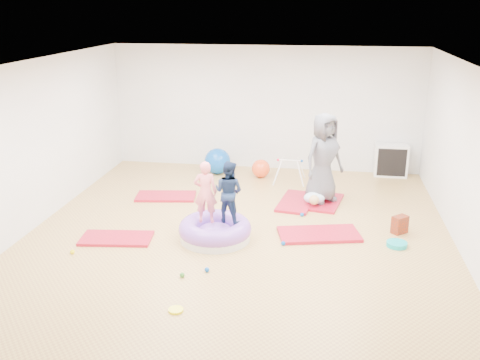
# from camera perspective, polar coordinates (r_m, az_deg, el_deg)

# --- Properties ---
(room) EXTENTS (7.01, 8.01, 2.81)m
(room) POSITION_cam_1_polar(r_m,az_deg,el_deg) (8.38, -0.32, 2.61)
(room) COLOR tan
(room) RESTS_ON ground
(gym_mat_front_left) EXTENTS (1.20, 0.70, 0.05)m
(gym_mat_front_left) POSITION_cam_1_polar(r_m,az_deg,el_deg) (9.00, -13.04, -6.08)
(gym_mat_front_left) COLOR red
(gym_mat_front_left) RESTS_ON ground
(gym_mat_mid_left) EXTENTS (1.23, 0.74, 0.05)m
(gym_mat_mid_left) POSITION_cam_1_polar(r_m,az_deg,el_deg) (10.72, -7.91, -1.73)
(gym_mat_mid_left) COLOR red
(gym_mat_mid_left) RESTS_ON ground
(gym_mat_center_back) EXTENTS (0.77, 1.28, 0.05)m
(gym_mat_center_back) POSITION_cam_1_polar(r_m,az_deg,el_deg) (10.39, 6.05, -2.33)
(gym_mat_center_back) COLOR red
(gym_mat_center_back) RESTS_ON ground
(gym_mat_right) EXTENTS (1.44, 0.95, 0.06)m
(gym_mat_right) POSITION_cam_1_polar(r_m,az_deg,el_deg) (9.01, 8.42, -5.74)
(gym_mat_right) COLOR red
(gym_mat_right) RESTS_ON ground
(gym_mat_rear_right) EXTENTS (0.73, 1.16, 0.04)m
(gym_mat_rear_right) POSITION_cam_1_polar(r_m,az_deg,el_deg) (10.45, 9.10, -2.35)
(gym_mat_rear_right) COLOR red
(gym_mat_rear_right) RESTS_ON ground
(inflatable_cushion) EXTENTS (1.19, 1.19, 0.37)m
(inflatable_cushion) POSITION_cam_1_polar(r_m,az_deg,el_deg) (8.76, -2.68, -5.43)
(inflatable_cushion) COLOR silver
(inflatable_cushion) RESTS_ON ground
(child_pink) EXTENTS (0.40, 0.28, 1.03)m
(child_pink) POSITION_cam_1_polar(r_m,az_deg,el_deg) (8.53, -3.71, -0.98)
(child_pink) COLOR #FC7882
(child_pink) RESTS_ON inflatable_cushion
(child_navy) EXTENTS (0.59, 0.53, 1.02)m
(child_navy) POSITION_cam_1_polar(r_m,az_deg,el_deg) (8.53, -1.22, -0.95)
(child_navy) COLOR #16274B
(child_navy) RESTS_ON inflatable_cushion
(adult_caregiver) EXTENTS (0.99, 0.96, 1.71)m
(adult_caregiver) POSITION_cam_1_polar(r_m,az_deg,el_deg) (10.22, 8.90, 2.37)
(adult_caregiver) COLOR #54565F
(adult_caregiver) RESTS_ON gym_mat_rear_right
(infant) EXTENTS (0.40, 0.40, 0.23)m
(infant) POSITION_cam_1_polar(r_m,az_deg,el_deg) (10.20, 7.92, -1.96)
(infant) COLOR #C5E6FF
(infant) RESTS_ON gym_mat_rear_right
(ball_pit_balls) EXTENTS (5.04, 3.25, 0.07)m
(ball_pit_balls) POSITION_cam_1_polar(r_m,az_deg,el_deg) (8.70, 1.36, -6.38)
(ball_pit_balls) COLOR #0A4EB5
(ball_pit_balls) RESTS_ON ground
(exercise_ball_blue) EXTENTS (0.58, 0.58, 0.58)m
(exercise_ball_blue) POSITION_cam_1_polar(r_m,az_deg,el_deg) (12.04, -2.42, 2.02)
(exercise_ball_blue) COLOR #0A4EB5
(exercise_ball_blue) RESTS_ON ground
(exercise_ball_orange) EXTENTS (0.40, 0.40, 0.40)m
(exercise_ball_orange) POSITION_cam_1_polar(r_m,az_deg,el_deg) (11.81, 2.24, 1.24)
(exercise_ball_orange) COLOR #FF5124
(exercise_ball_orange) RESTS_ON ground
(infant_play_gym) EXTENTS (0.67, 0.64, 0.52)m
(infant_play_gym) POSITION_cam_1_polar(r_m,az_deg,el_deg) (11.44, 5.32, 1.35)
(infant_play_gym) COLOR white
(infant_play_gym) RESTS_ON ground
(cube_shelf) EXTENTS (0.71, 0.35, 0.71)m
(cube_shelf) POSITION_cam_1_polar(r_m,az_deg,el_deg) (12.31, 15.80, 2.01)
(cube_shelf) COLOR white
(cube_shelf) RESTS_ON ground
(balance_disc) EXTENTS (0.32, 0.32, 0.07)m
(balance_disc) POSITION_cam_1_polar(r_m,az_deg,el_deg) (8.90, 16.38, -6.58)
(balance_disc) COLOR #0DA8B1
(balance_disc) RESTS_ON ground
(backpack) EXTENTS (0.30, 0.29, 0.30)m
(backpack) POSITION_cam_1_polar(r_m,az_deg,el_deg) (9.36, 16.67, -4.58)
(backpack) COLOR #AE2601
(backpack) RESTS_ON ground
(yellow_toy) EXTENTS (0.19, 0.19, 0.03)m
(yellow_toy) POSITION_cam_1_polar(r_m,az_deg,el_deg) (6.95, -6.86, -13.60)
(yellow_toy) COLOR #FFF007
(yellow_toy) RESTS_ON ground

